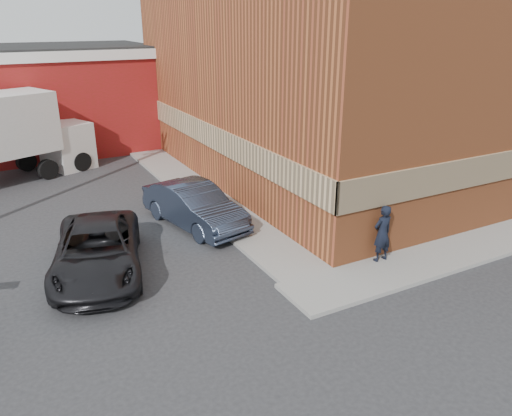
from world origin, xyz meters
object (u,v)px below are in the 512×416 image
warehouse (1,101)px  man (382,233)px  sedan (194,206)px  brick_building (345,70)px  suv_a (97,250)px

warehouse → man: 22.26m
warehouse → sedan: bearing=-70.7°
warehouse → man: warehouse is taller
warehouse → man: size_ratio=9.19×
man → sedan: man is taller
brick_building → suv_a: brick_building is taller
sedan → man: bearing=-67.3°
brick_building → man: 11.34m
man → sedan: size_ratio=0.38×
sedan → suv_a: bearing=-165.0°
sedan → suv_a: sedan is taller
suv_a → warehouse: bearing=109.2°
sedan → suv_a: (-3.79, -1.99, -0.05)m
man → warehouse: bearing=-68.4°
brick_building → warehouse: bearing=142.8°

